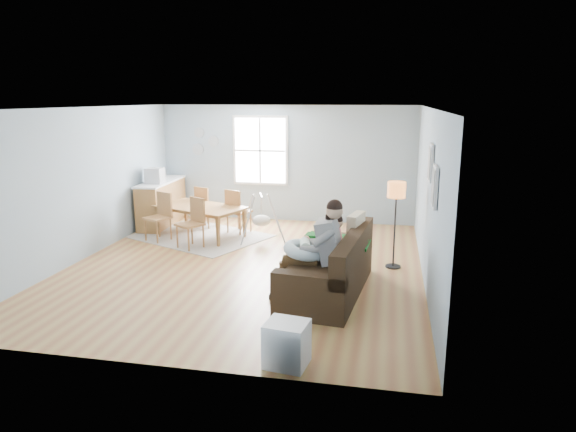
% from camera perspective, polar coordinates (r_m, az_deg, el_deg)
% --- Properties ---
extents(room, '(8.40, 9.40, 3.90)m').
position_cam_1_polar(room, '(8.57, -5.01, 10.03)').
color(room, '#A7663B').
extents(window, '(1.32, 0.08, 1.62)m').
position_cam_1_polar(window, '(12.12, -3.09, 7.27)').
color(window, white).
rests_on(window, room).
extents(pictures, '(0.05, 1.34, 0.74)m').
position_cam_1_polar(pictures, '(7.26, 15.77, 4.53)').
color(pictures, white).
rests_on(pictures, room).
extents(wall_plates, '(0.67, 0.02, 0.66)m').
position_cam_1_polar(wall_plates, '(12.53, -9.38, 8.13)').
color(wall_plates, '#90A0AD').
rests_on(wall_plates, room).
extents(sofa, '(1.24, 2.41, 0.94)m').
position_cam_1_polar(sofa, '(7.72, 4.86, -6.16)').
color(sofa, black).
rests_on(sofa, room).
extents(green_throw, '(1.11, 0.94, 0.04)m').
position_cam_1_polar(green_throw, '(8.38, 5.47, -2.75)').
color(green_throw, '#145816').
rests_on(green_throw, sofa).
extents(beige_pillow, '(0.26, 0.55, 0.53)m').
position_cam_1_polar(beige_pillow, '(8.10, 7.55, -1.57)').
color(beige_pillow, '#C6B897').
rests_on(beige_pillow, sofa).
extents(father, '(1.04, 0.49, 1.49)m').
position_cam_1_polar(father, '(7.30, 3.24, -3.40)').
color(father, gray).
rests_on(father, sofa).
extents(nursing_pillow, '(0.72, 0.71, 0.26)m').
position_cam_1_polar(nursing_pillow, '(7.36, 1.91, -3.79)').
color(nursing_pillow, '#CAEDFC').
rests_on(nursing_pillow, father).
extents(infant, '(0.21, 0.42, 0.15)m').
position_cam_1_polar(infant, '(7.37, 1.93, -3.08)').
color(infant, white).
rests_on(infant, nursing_pillow).
extents(toddler, '(0.59, 0.31, 0.91)m').
position_cam_1_polar(toddler, '(7.80, 4.66, -2.43)').
color(toddler, silver).
rests_on(toddler, sofa).
extents(floor_lamp, '(0.30, 0.30, 1.49)m').
position_cam_1_polar(floor_lamp, '(8.78, 11.94, 2.07)').
color(floor_lamp, black).
rests_on(floor_lamp, room).
extents(storage_cube, '(0.50, 0.46, 0.50)m').
position_cam_1_polar(storage_cube, '(5.75, -0.23, -14.00)').
color(storage_cube, white).
rests_on(storage_cube, room).
extents(rug, '(3.16, 2.85, 0.01)m').
position_cam_1_polar(rug, '(11.00, -9.72, -2.22)').
color(rug, '#9F9991').
rests_on(rug, room).
extents(dining_table, '(2.09, 1.63, 0.65)m').
position_cam_1_polar(dining_table, '(10.92, -9.78, -0.60)').
color(dining_table, olive).
rests_on(dining_table, rug).
extents(chair_sw, '(0.59, 0.59, 0.98)m').
position_cam_1_polar(chair_sw, '(10.78, -13.96, 0.32)').
color(chair_sw, brown).
rests_on(chair_sw, rug).
extents(chair_se, '(0.60, 0.60, 0.98)m').
position_cam_1_polar(chair_se, '(10.10, -10.48, -0.37)').
color(chair_se, brown).
rests_on(chair_se, rug).
extents(chair_nw, '(0.55, 0.55, 0.93)m').
position_cam_1_polar(chair_nw, '(11.64, -9.21, 1.30)').
color(chair_nw, brown).
rests_on(chair_nw, rug).
extents(chair_ne, '(0.58, 0.58, 0.96)m').
position_cam_1_polar(chair_ne, '(11.01, -5.77, 0.84)').
color(chair_ne, brown).
rests_on(chair_ne, rug).
extents(counter, '(0.61, 1.85, 1.02)m').
position_cam_1_polar(counter, '(12.09, -13.85, 1.47)').
color(counter, olive).
rests_on(counter, room).
extents(monitor, '(0.37, 0.36, 0.34)m').
position_cam_1_polar(monitor, '(11.66, -14.62, 4.37)').
color(monitor, '#B0AFB4').
rests_on(monitor, counter).
extents(baby_swing, '(1.15, 1.16, 0.93)m').
position_cam_1_polar(baby_swing, '(10.53, -2.98, -0.42)').
color(baby_swing, '#B0AFB4').
rests_on(baby_swing, room).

